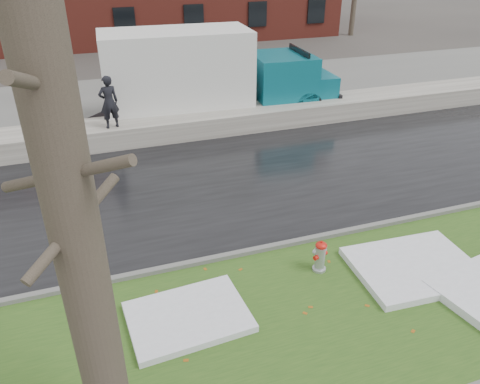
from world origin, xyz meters
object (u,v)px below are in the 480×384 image
object	(u,v)px
fire_hydrant	(320,255)
worker	(109,102)
box_truck	(206,73)
tree	(75,232)

from	to	relation	value
fire_hydrant	worker	distance (m)	9.13
box_truck	fire_hydrant	bearing A→B (deg)	-88.52
fire_hydrant	box_truck	xyz separation A→B (m)	(0.30, 10.07, 1.39)
tree	worker	size ratio (longest dim) A/B	4.05
fire_hydrant	box_truck	world-z (taller)	box_truck
fire_hydrant	tree	bearing A→B (deg)	-170.62
fire_hydrant	worker	size ratio (longest dim) A/B	0.43
fire_hydrant	tree	xyz separation A→B (m)	(-4.56, -2.54, 3.17)
fire_hydrant	tree	world-z (taller)	tree
fire_hydrant	box_truck	size ratio (longest dim) A/B	0.07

